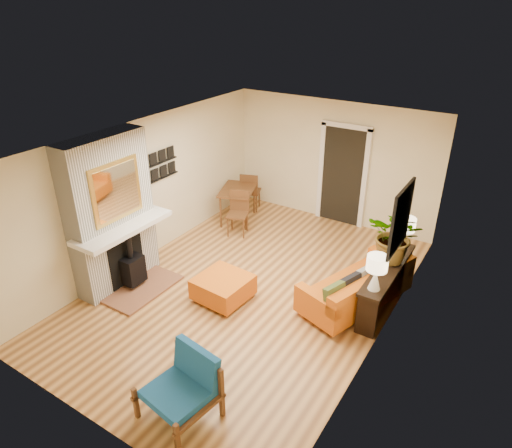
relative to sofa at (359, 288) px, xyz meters
The scene contains 10 objects.
room_shell 2.54m from the sofa, 118.11° to the left, with size 6.50×6.50×6.50m.
fireplace 4.13m from the sofa, 157.47° to the right, with size 1.09×1.68×2.60m.
sofa is the anchor object (origin of this frame).
ottoman 2.18m from the sofa, 152.26° to the right, with size 0.85×0.85×0.40m.
blue_chair 3.22m from the sofa, 107.63° to the right, with size 0.90×0.89×0.83m.
dining_table 3.66m from the sofa, 154.87° to the left, with size 1.11×1.71×0.91m.
console_table 0.47m from the sofa, 31.24° to the left, with size 0.34×1.85×0.72m.
lamp_near 0.93m from the sofa, 52.99° to the right, with size 0.30×0.30×0.54m.
lamp_far 1.24m from the sofa, 69.78° to the left, with size 0.30×0.30×0.54m.
houseplant 1.00m from the sofa, 51.50° to the left, with size 0.82×0.71×0.91m, color #1E5919.
Camera 1 is at (3.53, -5.37, 4.51)m, focal length 32.00 mm.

